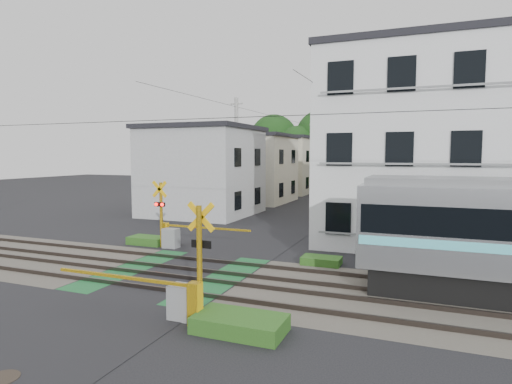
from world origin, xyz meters
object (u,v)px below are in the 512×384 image
at_px(crossing_signal_far, 170,232).
at_px(pedestrian, 329,188).
at_px(crossing_signal_near, 185,293).
at_px(apartment_block, 431,147).
at_px(manhole_cover, 2,378).

height_order(crossing_signal_far, pedestrian, crossing_signal_far).
xyz_separation_m(crossing_signal_near, crossing_signal_far, (-5.17, 7.31, 0.00)).
bearing_deg(crossing_signal_far, apartment_block, 27.78).
bearing_deg(apartment_block, manhole_cover, -114.31).
bearing_deg(crossing_signal_near, crossing_signal_far, 125.29).
xyz_separation_m(apartment_block, pedestrian, (-8.98, 19.47, -3.73)).
xyz_separation_m(crossing_signal_near, pedestrian, (-3.06, 32.62, 0.22)).
bearing_deg(manhole_cover, apartment_block, 65.69).
distance_m(apartment_block, manhole_cover, 19.18).
xyz_separation_m(crossing_signal_near, manhole_cover, (-1.75, -3.81, -0.70)).
height_order(apartment_block, manhole_cover, apartment_block).
relative_size(crossing_signal_far, manhole_cover, 7.31).
bearing_deg(crossing_signal_far, crossing_signal_near, -54.71).
relative_size(crossing_signal_far, pedestrian, 2.55).
height_order(apartment_block, pedestrian, apartment_block).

